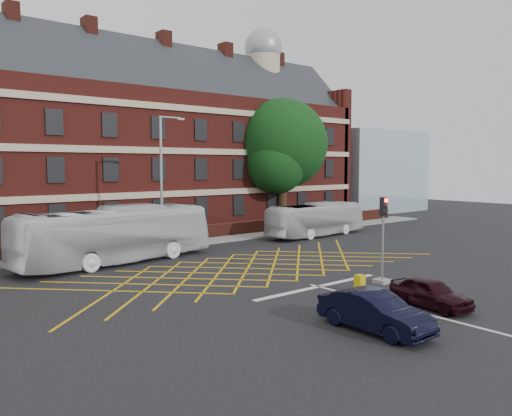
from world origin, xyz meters
TOP-DOWN VIEW (x-y plane):
  - ground at (0.00, 0.00)m, footprint 120.00×120.00m
  - victorian_building at (0.25, 22.00)m, footprint 51.00×12.17m
  - boundary_wall at (0.00, 13.00)m, footprint 56.00×0.50m
  - far_pavement at (0.00, 12.00)m, footprint 60.00×3.00m
  - glass_block at (34.00, 21.00)m, footprint 14.00×10.00m
  - box_junction_hatching at (0.00, 2.00)m, footprint 8.22×8.22m
  - stop_line at (0.00, -3.50)m, footprint 8.00×0.30m
  - centre_line at (0.00, -10.00)m, footprint 0.15×14.00m
  - bus_left at (-5.08, 8.19)m, footprint 12.47×4.48m
  - bus_right at (12.46, 8.61)m, footprint 9.96×2.86m
  - car_navy at (-3.17, -9.20)m, footprint 1.50×4.23m
  - car_maroon at (1.06, -8.80)m, footprint 1.82×3.69m
  - deciduous_tree at (14.99, 15.60)m, footprint 8.60×8.60m
  - traffic_light_near at (2.98, -4.98)m, footprint 0.70×0.70m
  - street_lamp at (-1.33, 9.31)m, footprint 2.25×1.00m
  - utility_cabinet at (0.71, -5.42)m, footprint 0.41×0.36m

SIDE VIEW (x-z plane):
  - ground at x=0.00m, z-range 0.00..0.00m
  - box_junction_hatching at x=0.00m, z-range 0.00..0.02m
  - stop_line at x=0.00m, z-range 0.00..0.02m
  - centre_line at x=0.00m, z-range 0.00..0.02m
  - far_pavement at x=0.00m, z-range 0.00..0.12m
  - utility_cabinet at x=0.71m, z-range 0.00..0.80m
  - boundary_wall at x=0.00m, z-range 0.00..1.10m
  - car_maroon at x=1.06m, z-range 0.00..1.21m
  - car_navy at x=-3.17m, z-range 0.00..1.39m
  - bus_right at x=12.46m, z-range 0.00..2.74m
  - bus_left at x=-5.08m, z-range 0.00..3.40m
  - traffic_light_near at x=2.98m, z-range -0.37..3.90m
  - street_lamp at x=-1.33m, z-range -1.40..7.61m
  - glass_block at x=34.00m, z-range 0.00..10.00m
  - deciduous_tree at x=14.99m, z-range 1.19..13.36m
  - victorian_building at x=0.25m, z-range -2.36..18.04m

